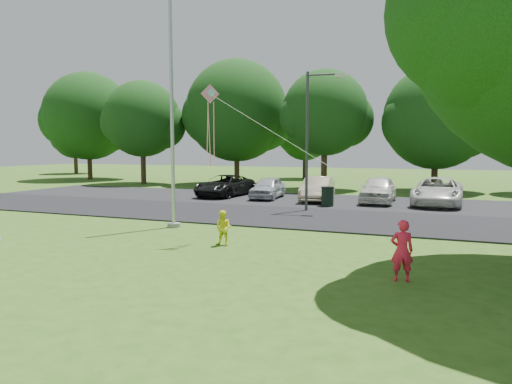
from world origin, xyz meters
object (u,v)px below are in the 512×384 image
(flagpole, at_px, (172,119))
(street_lamp, at_px, (313,128))
(woman, at_px, (402,251))
(trash_can, at_px, (327,197))
(kite, at_px, (214,110))
(child_yellow, at_px, (224,228))

(flagpole, xyz_separation_m, street_lamp, (3.98, 6.07, -0.17))
(woman, bearing_deg, trash_can, -84.55)
(trash_can, relative_size, kite, 0.17)
(child_yellow, distance_m, kite, 3.76)
(flagpole, height_order, kite, flagpole)
(street_lamp, height_order, child_yellow, street_lamp)
(street_lamp, height_order, kite, street_lamp)
(flagpole, bearing_deg, kite, -36.88)
(street_lamp, relative_size, child_yellow, 5.92)
(child_yellow, bearing_deg, flagpole, 141.69)
(woman, xyz_separation_m, kite, (-5.92, 2.28, 3.57))
(street_lamp, distance_m, kite, 8.28)
(child_yellow, bearing_deg, trash_can, 81.96)
(flagpole, distance_m, woman, 10.37)
(trash_can, bearing_deg, street_lamp, -100.37)
(trash_can, xyz_separation_m, child_yellow, (-1.07, -10.38, 0.02))
(street_lamp, bearing_deg, flagpole, -127.33)
(woman, xyz_separation_m, child_yellow, (-5.48, 2.01, -0.16))
(flagpole, bearing_deg, street_lamp, 56.78)
(street_lamp, distance_m, child_yellow, 9.16)
(flagpole, xyz_separation_m, kite, (2.82, -2.12, 0.12))
(street_lamp, bearing_deg, trash_can, 75.53)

